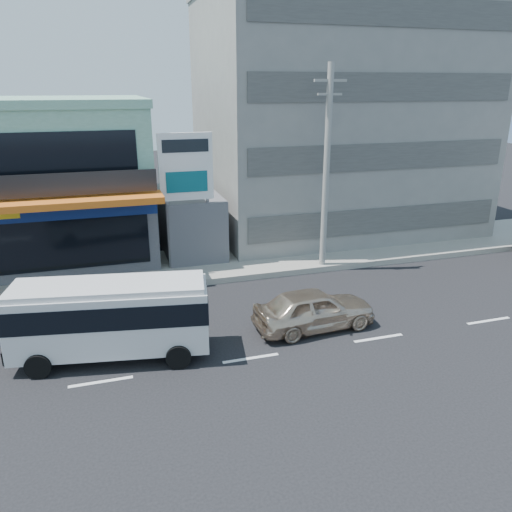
{
  "coord_description": "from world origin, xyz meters",
  "views": [
    {
      "loc": [
        -4.27,
        -14.62,
        8.99
      ],
      "look_at": [
        1.51,
        4.31,
        2.2
      ],
      "focal_mm": 35.0,
      "sensor_mm": 36.0,
      "label": 1
    }
  ],
  "objects": [
    {
      "name": "ground",
      "position": [
        0.0,
        0.0,
        0.0
      ],
      "size": [
        120.0,
        120.0,
        0.0
      ],
      "primitive_type": "plane",
      "color": "black",
      "rests_on": "ground"
    },
    {
      "name": "sidewalk",
      "position": [
        5.0,
        9.5,
        0.15
      ],
      "size": [
        70.0,
        5.0,
        0.3
      ],
      "primitive_type": "cube",
      "color": "gray",
      "rests_on": "ground"
    },
    {
      "name": "shop_building",
      "position": [
        -8.0,
        13.95,
        4.0
      ],
      "size": [
        12.4,
        11.7,
        8.0
      ],
      "color": "#4C4B51",
      "rests_on": "ground"
    },
    {
      "name": "concrete_building",
      "position": [
        10.0,
        15.0,
        7.0
      ],
      "size": [
        16.0,
        12.0,
        14.0
      ],
      "primitive_type": "cube",
      "color": "gray",
      "rests_on": "ground"
    },
    {
      "name": "gap_structure",
      "position": [
        0.0,
        12.0,
        1.75
      ],
      "size": [
        3.0,
        6.0,
        3.5
      ],
      "primitive_type": "cube",
      "color": "#4C4B51",
      "rests_on": "ground"
    },
    {
      "name": "satellite_dish",
      "position": [
        0.0,
        11.0,
        3.58
      ],
      "size": [
        1.5,
        1.5,
        0.15
      ],
      "primitive_type": "cylinder",
      "color": "slate",
      "rests_on": "gap_structure"
    },
    {
      "name": "billboard",
      "position": [
        -0.5,
        9.2,
        4.93
      ],
      "size": [
        2.6,
        0.18,
        6.9
      ],
      "color": "gray",
      "rests_on": "ground"
    },
    {
      "name": "utility_pole_near",
      "position": [
        6.0,
        7.4,
        5.15
      ],
      "size": [
        1.6,
        0.3,
        10.0
      ],
      "color": "#999993",
      "rests_on": "ground"
    },
    {
      "name": "minibus",
      "position": [
        -4.51,
        1.5,
        1.64
      ],
      "size": [
        6.83,
        3.16,
        2.75
      ],
      "color": "silver",
      "rests_on": "ground"
    },
    {
      "name": "sedan",
      "position": [
        3.0,
        1.5,
        0.81
      ],
      "size": [
        4.85,
        2.2,
        1.62
      ],
      "primitive_type": "imported",
      "rotation": [
        0.0,
        0.0,
        1.63
      ],
      "color": "beige",
      "rests_on": "ground"
    }
  ]
}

